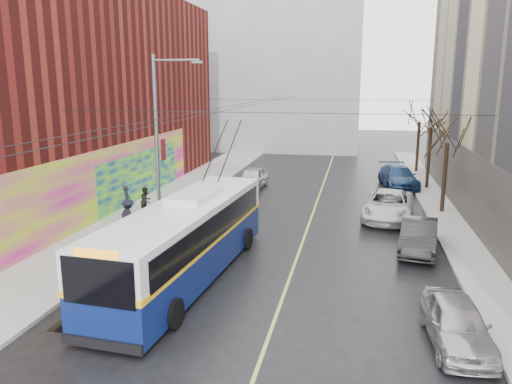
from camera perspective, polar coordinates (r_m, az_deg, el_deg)
ground at (r=16.62m, az=-3.49°, el=-14.86°), size 140.00×140.00×0.00m
sidewalk_left at (r=29.79m, az=-12.48°, el=-2.54°), size 4.00×60.00×0.15m
sidewalk_right at (r=27.79m, az=21.67°, el=-4.23°), size 2.00×60.00×0.15m
lane_line at (r=29.36m, az=6.42°, el=-2.69°), size 0.12×50.00×0.01m
building_left at (r=34.55m, az=-24.07°, el=10.33°), size 12.11×36.00×14.00m
building_far at (r=60.08m, az=2.06°, el=13.73°), size 20.50×12.10×18.00m
streetlight_pole at (r=26.39m, az=-10.99°, el=6.17°), size 2.65×0.60×9.00m
catenary_wires at (r=29.76m, az=-1.03°, el=9.78°), size 18.00×60.00×0.22m
tree_near at (r=30.80m, az=21.13°, el=6.67°), size 3.20×3.20×6.40m
tree_mid at (r=37.68m, az=19.45°, el=8.12°), size 3.20×3.20×6.68m
tree_far at (r=44.62m, az=18.25°, el=8.62°), size 3.20×3.20×6.57m
puddle at (r=18.31m, az=-16.71°, el=-12.68°), size 2.18×3.63×0.01m
pigeons_flying at (r=24.96m, az=-3.49°, el=11.21°), size 0.97×2.80×1.80m
trolleybus at (r=19.81m, az=-8.01°, el=-5.32°), size 3.55×12.40×5.81m
parked_car_a at (r=16.26m, az=21.97°, el=-13.72°), size 1.88×4.16×1.38m
parked_car_b at (r=24.04m, az=18.10°, el=-4.84°), size 2.21×4.65×1.47m
parked_car_c at (r=29.29m, az=14.89°, el=-1.48°), size 3.35×5.99×1.58m
parked_car_d at (r=38.30m, az=15.95°, el=1.68°), size 3.04×5.78×1.60m
following_car at (r=36.54m, az=-0.48°, el=1.60°), size 2.06×4.57×1.52m
pedestrian_a at (r=29.46m, az=-14.54°, el=-0.92°), size 0.60×0.74×1.74m
pedestrian_b at (r=29.35m, az=-12.44°, el=-0.99°), size 0.72×0.87×1.62m
pedestrian_c at (r=25.86m, az=-14.34°, el=-2.71°), size 1.32×1.10×1.77m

